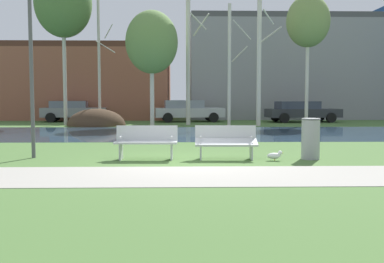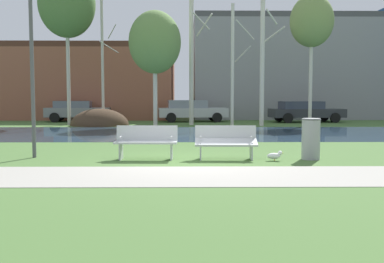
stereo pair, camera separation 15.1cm
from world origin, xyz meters
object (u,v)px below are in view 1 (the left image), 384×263
at_px(bench_right, 226,141).
at_px(parked_hatch_third_dark, 301,111).
at_px(seagull, 275,155).
at_px(streetlamp, 30,27).
at_px(parked_van_nearest_grey, 73,111).
at_px(trash_bin, 311,138).
at_px(parked_sedan_second_silver, 188,110).
at_px(bench_left, 146,141).

xyz_separation_m(bench_right, parked_hatch_third_dark, (6.72, 17.55, 0.26)).
distance_m(seagull, streetlamp, 7.16).
relative_size(streetlamp, parked_van_nearest_grey, 1.18).
bearing_deg(trash_bin, parked_hatch_third_dark, 75.59).
bearing_deg(parked_van_nearest_grey, seagull, -62.83).
height_order(seagull, parked_van_nearest_grey, parked_van_nearest_grey).
xyz_separation_m(parked_van_nearest_grey, parked_sedan_second_silver, (7.68, -0.31, 0.02)).
xyz_separation_m(parked_sedan_second_silver, parked_hatch_third_dark, (7.45, -0.59, -0.03)).
xyz_separation_m(bench_right, seagull, (1.22, -0.30, -0.34)).
height_order(bench_left, streetlamp, streetlamp).
xyz_separation_m(seagull, streetlamp, (-6.31, 0.68, 3.31)).
bearing_deg(parked_hatch_third_dark, streetlamp, -124.53).
height_order(bench_left, trash_bin, trash_bin).
relative_size(bench_right, trash_bin, 1.52).
distance_m(trash_bin, parked_sedan_second_silver, 18.43).
bearing_deg(bench_left, streetlamp, 172.78).
height_order(trash_bin, parked_hatch_third_dark, parked_hatch_third_dark).
distance_m(streetlamp, parked_hatch_third_dark, 21.02).
height_order(seagull, parked_hatch_third_dark, parked_hatch_third_dark).
xyz_separation_m(streetlamp, parked_van_nearest_grey, (-3.32, 18.08, -2.70)).
height_order(bench_left, parked_sedan_second_silver, parked_sedan_second_silver).
relative_size(bench_left, parked_sedan_second_silver, 0.35).
xyz_separation_m(trash_bin, parked_sedan_second_silver, (-2.93, 18.19, 0.21)).
bearing_deg(parked_sedan_second_silver, bench_left, -94.22).
relative_size(streetlamp, parked_sedan_second_silver, 1.10).
height_order(bench_left, parked_hatch_third_dark, parked_hatch_third_dark).
relative_size(bench_left, bench_right, 1.00).
relative_size(bench_right, streetlamp, 0.32).
xyz_separation_m(bench_right, parked_van_nearest_grey, (-8.41, 18.46, 0.27)).
bearing_deg(bench_right, parked_hatch_third_dark, 69.05).
distance_m(trash_bin, parked_van_nearest_grey, 21.33).
bearing_deg(streetlamp, parked_van_nearest_grey, 100.40).
xyz_separation_m(bench_right, streetlamp, (-5.09, 0.38, 2.97)).
xyz_separation_m(bench_left, bench_right, (2.06, 0.00, 0.00)).
distance_m(parked_van_nearest_grey, parked_hatch_third_dark, 15.16).
xyz_separation_m(bench_right, parked_sedan_second_silver, (-0.73, 18.15, 0.29)).
xyz_separation_m(bench_right, trash_bin, (2.20, -0.05, 0.08)).
bearing_deg(parked_van_nearest_grey, parked_sedan_second_silver, -2.34).
relative_size(seagull, parked_van_nearest_grey, 0.10).
bearing_deg(seagull, streetlamp, 173.82).
bearing_deg(parked_hatch_third_dark, parked_sedan_second_silver, 175.46).
distance_m(bench_right, trash_bin, 2.20).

